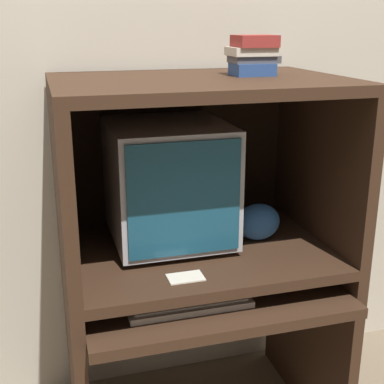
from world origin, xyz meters
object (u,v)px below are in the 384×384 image
Objects in this scene: keyboard at (188,302)px; book_stack at (253,55)px; mouse at (262,288)px; crt_monitor at (168,182)px; snack_bag at (258,222)px.

book_stack reaches higher than keyboard.
book_stack is at bearing 81.12° from mouse.
mouse reaches higher than keyboard.
crt_monitor is 0.52m from book_stack.
snack_bag reaches higher than mouse.
snack_bag is 1.01× the size of book_stack.
keyboard is (-0.01, -0.31, -0.31)m from crt_monitor.
crt_monitor reaches higher than snack_bag.
mouse is (0.25, -0.29, -0.31)m from crt_monitor.
crt_monitor is at bearing 169.05° from book_stack.
book_stack is (0.04, 0.24, 0.74)m from mouse.
book_stack is (0.28, -0.05, 0.43)m from crt_monitor.
crt_monitor is at bearing 87.40° from keyboard.
mouse is 0.45× the size of book_stack.
crt_monitor is 6.11× the size of mouse.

